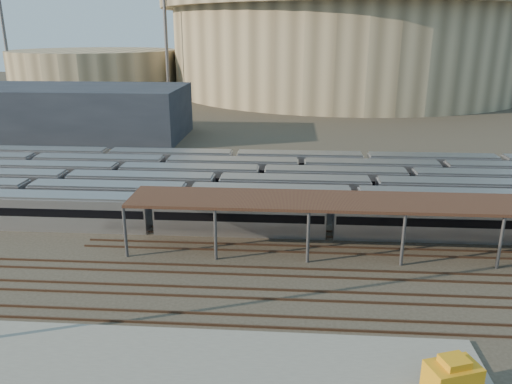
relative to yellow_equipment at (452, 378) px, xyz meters
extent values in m
plane|color=#383026|center=(-17.15, 15.87, -1.13)|extent=(420.00, 420.00, 0.00)
cube|color=gray|center=(-22.15, 0.87, -1.03)|extent=(50.00, 9.00, 0.20)
cube|color=#AAAAAE|center=(-24.39, 23.87, 0.67)|extent=(112.00, 2.90, 3.60)
cube|color=#AAAAAE|center=(-21.34, 28.07, 0.67)|extent=(112.00, 2.90, 3.60)
cube|color=#AAAAAE|center=(-18.64, 32.27, 0.67)|extent=(112.00, 2.90, 3.60)
cube|color=#AAAAAE|center=(-13.46, 36.47, 0.67)|extent=(112.00, 2.90, 3.60)
cube|color=#AAAAAE|center=(-27.09, 40.67, 0.67)|extent=(112.00, 2.90, 3.60)
cube|color=#AAAAAE|center=(-17.91, 44.87, 0.67)|extent=(112.00, 2.90, 3.60)
cylinder|color=#525256|center=(-25.15, 17.17, 1.37)|extent=(0.30, 0.30, 5.00)
cylinder|color=#525256|center=(-25.15, 22.57, 1.37)|extent=(0.30, 0.30, 5.00)
cylinder|color=#525256|center=(-16.58, 17.17, 1.37)|extent=(0.30, 0.30, 5.00)
cylinder|color=#525256|center=(-16.58, 22.57, 1.37)|extent=(0.30, 0.30, 5.00)
cylinder|color=#525256|center=(-8.01, 17.17, 1.37)|extent=(0.30, 0.30, 5.00)
cylinder|color=#525256|center=(-8.01, 22.57, 1.37)|extent=(0.30, 0.30, 5.00)
cylinder|color=#525256|center=(0.56, 17.17, 1.37)|extent=(0.30, 0.30, 5.00)
cylinder|color=#525256|center=(0.56, 22.57, 1.37)|extent=(0.30, 0.30, 5.00)
cylinder|color=#525256|center=(9.13, 17.17, 1.37)|extent=(0.30, 0.30, 5.00)
cylinder|color=#525256|center=(9.13, 22.57, 1.37)|extent=(0.30, 0.30, 5.00)
cube|color=#341B15|center=(4.85, 19.87, 4.02)|extent=(60.00, 6.00, 0.30)
cube|color=#4C3323|center=(-17.15, 14.12, -1.04)|extent=(170.00, 0.12, 0.18)
cube|color=#4C3323|center=(-17.15, 15.62, -1.04)|extent=(170.00, 0.12, 0.18)
cube|color=#4C3323|center=(-17.15, 10.12, -1.04)|extent=(170.00, 0.12, 0.18)
cube|color=#4C3323|center=(-17.15, 11.62, -1.04)|extent=(170.00, 0.12, 0.18)
cube|color=#4C3323|center=(-17.15, 6.12, -1.04)|extent=(170.00, 0.12, 0.18)
cube|color=#4C3323|center=(-17.15, 7.62, -1.04)|extent=(170.00, 0.12, 0.18)
cylinder|color=tan|center=(7.85, 155.87, 12.87)|extent=(116.00, 116.00, 28.00)
cylinder|color=tan|center=(7.85, 155.87, 28.37)|extent=(124.00, 124.00, 3.00)
cylinder|color=tan|center=(-77.15, 145.87, 5.87)|extent=(56.00, 56.00, 14.00)
cube|color=#1E232D|center=(-52.15, 70.87, 3.87)|extent=(42.00, 20.00, 10.00)
cylinder|color=#525256|center=(-47.15, 125.87, 16.87)|extent=(1.00, 1.00, 36.00)
cylinder|color=#525256|center=(-102.15, 135.87, 16.87)|extent=(1.00, 1.00, 36.00)
cylinder|color=#525256|center=(-27.15, 175.87, 16.87)|extent=(1.00, 1.00, 36.00)
cube|color=orange|center=(0.00, 0.00, 0.00)|extent=(3.43, 2.73, 1.87)
camera|label=1|loc=(-9.76, -25.20, 19.53)|focal=35.00mm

